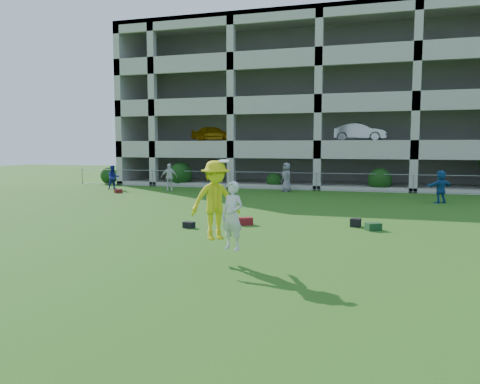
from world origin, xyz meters
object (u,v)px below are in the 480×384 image
(bystander_a, at_px, (113,177))
(bystander_d, at_px, (441,187))
(bystander_c, at_px, (286,177))
(parking_garage, at_px, (331,109))
(bystander_b, at_px, (169,177))
(crate_d, at_px, (356,223))
(frisbee_contest, at_px, (218,203))

(bystander_a, distance_m, bystander_d, 20.43)
(bystander_c, height_order, parking_garage, parking_garage)
(bystander_c, bearing_deg, parking_garage, 127.45)
(bystander_b, bearing_deg, bystander_a, 157.09)
(bystander_c, bearing_deg, bystander_b, -122.21)
(crate_d, distance_m, parking_garage, 23.23)
(bystander_d, bearing_deg, bystander_a, -43.62)
(bystander_b, bearing_deg, frisbee_contest, -87.68)
(parking_garage, bearing_deg, frisbee_contest, -89.72)
(crate_d, relative_size, parking_garage, 0.01)
(bystander_a, xyz_separation_m, bystander_d, (20.34, -1.95, 0.04))
(bystander_b, height_order, parking_garage, parking_garage)
(bystander_d, xyz_separation_m, parking_garage, (-7.02, 13.74, 5.16))
(bystander_d, bearing_deg, parking_garage, -101.10)
(bystander_d, xyz_separation_m, frisbee_contest, (-6.88, -14.83, 0.65))
(bystander_a, relative_size, parking_garage, 0.05)
(bystander_a, bearing_deg, bystander_d, -49.99)
(bystander_b, height_order, frisbee_contest, frisbee_contest)
(frisbee_contest, height_order, parking_garage, parking_garage)
(bystander_a, height_order, bystander_b, bystander_b)
(bystander_a, height_order, crate_d, bystander_a)
(bystander_c, xyz_separation_m, frisbee_contest, (1.87, -18.45, 0.57))
(bystander_b, relative_size, frisbee_contest, 0.82)
(bystander_a, height_order, frisbee_contest, frisbee_contest)
(parking_garage, bearing_deg, bystander_a, -138.48)
(crate_d, distance_m, frisbee_contest, 7.16)
(bystander_c, xyz_separation_m, parking_garage, (1.74, 10.11, 5.08))
(bystander_a, distance_m, bystander_b, 4.03)
(bystander_b, bearing_deg, parking_garage, 24.44)
(bystander_a, xyz_separation_m, bystander_b, (4.02, 0.26, 0.08))
(crate_d, bearing_deg, parking_garage, 98.23)
(bystander_a, height_order, parking_garage, parking_garage)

